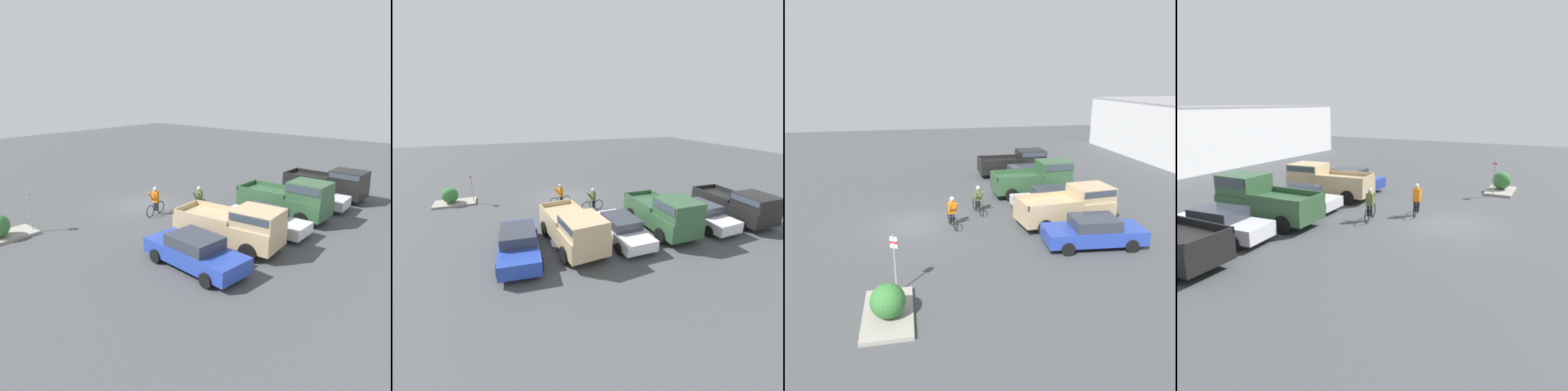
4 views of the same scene
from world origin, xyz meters
TOP-DOWN VIEW (x-y plane):
  - ground_plane at (0.00, 0.00)m, footprint 80.00×80.00m
  - pickup_truck_0 at (-9.46, 8.65)m, footprint 2.32×5.40m
  - sedan_0 at (-6.66, 8.37)m, footprint 2.14×4.86m
  - pickup_truck_1 at (-3.86, 8.50)m, footprint 2.30×5.27m
  - sedan_1 at (-1.06, 8.38)m, footprint 2.02×4.82m
  - pickup_truck_2 at (1.70, 8.46)m, footprint 2.64×5.36m
  - sedan_2 at (4.54, 8.37)m, footprint 2.33×4.91m
  - cyclist_0 at (0.80, 2.02)m, footprint 1.74×0.53m
  - cyclist_1 at (-1.13, 3.81)m, footprint 1.80×0.53m
  - fire_lane_sign at (7.06, -0.88)m, footprint 0.16×0.28m
  - curb_island at (8.43, -1.16)m, footprint 3.02×1.70m
  - shrub at (8.70, -1.12)m, footprint 1.18×1.18m

SIDE VIEW (x-z plane):
  - ground_plane at x=0.00m, z-range 0.00..0.00m
  - curb_island at x=8.43m, z-range 0.00..0.15m
  - sedan_1 at x=-1.06m, z-range 0.00..1.33m
  - sedan_0 at x=-6.66m, z-range 0.01..1.45m
  - sedan_2 at x=4.54m, z-range 0.00..1.47m
  - shrub at x=8.70m, z-range 0.15..1.33m
  - cyclist_1 at x=-1.13m, z-range -0.03..1.68m
  - cyclist_0 at x=0.80m, z-range -0.01..1.73m
  - pickup_truck_0 at x=-9.46m, z-range 0.04..2.13m
  - pickup_truck_2 at x=1.70m, z-range 0.05..2.18m
  - pickup_truck_1 at x=-3.86m, z-range 0.04..2.40m
  - fire_lane_sign at x=7.06m, z-range 0.25..2.67m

